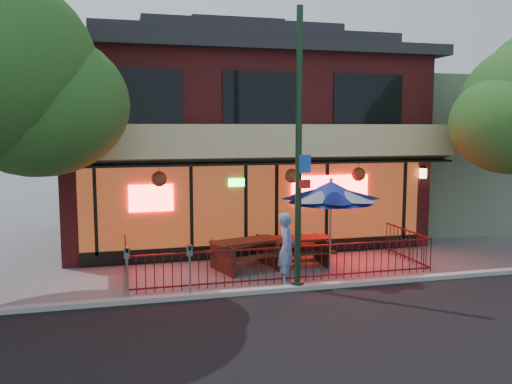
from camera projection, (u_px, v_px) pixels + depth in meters
The scene contains 12 objects.
ground at pixel (292, 284), 14.18m from camera, with size 80.00×80.00×0.00m, color gray.
curb at pixel (299, 288), 13.69m from camera, with size 80.00×0.25×0.12m, color #999993.
restaurant_building at pixel (234, 126), 20.52m from camera, with size 12.96×9.49×8.05m.
neighbor_building at pixel (434, 153), 23.47m from camera, with size 6.00×7.00×6.00m, color slate.
patio_fence at pixel (287, 256), 14.58m from camera, with size 8.44×2.62×1.00m.
street_light at pixel (299, 166), 13.41m from camera, with size 0.43×0.32×7.00m.
picnic_table_left at pixel (246, 250), 15.66m from camera, with size 2.35×2.04×0.86m.
picnic_table_right at pixel (298, 247), 16.16m from camera, with size 2.01×1.58×0.83m.
patio_umbrella at pixel (331, 192), 15.10m from camera, with size 2.36×2.36×2.69m.
pedestrian at pixel (287, 248), 14.13m from camera, with size 0.69×0.45×1.89m, color #638BC6.
parking_meter_near at pixel (190, 262), 12.92m from camera, with size 0.14×0.13×1.31m.
parking_meter_far at pixel (127, 265), 12.64m from camera, with size 0.14×0.13×1.32m.
Camera 1 is at (-4.39, -13.10, 4.10)m, focal length 38.00 mm.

